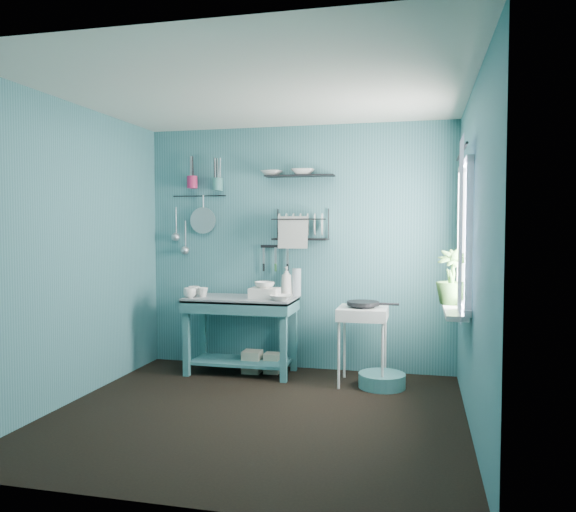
% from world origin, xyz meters
% --- Properties ---
extents(floor, '(3.20, 3.20, 0.00)m').
position_xyz_m(floor, '(0.00, 0.00, 0.00)').
color(floor, black).
rests_on(floor, ground).
extents(ceiling, '(3.20, 3.20, 0.00)m').
position_xyz_m(ceiling, '(0.00, 0.00, 2.50)').
color(ceiling, silver).
rests_on(ceiling, ground).
extents(wall_back, '(3.20, 0.00, 3.20)m').
position_xyz_m(wall_back, '(0.00, 1.50, 1.25)').
color(wall_back, '#3B7379').
rests_on(wall_back, ground).
extents(wall_front, '(3.20, 0.00, 3.20)m').
position_xyz_m(wall_front, '(0.00, -1.50, 1.25)').
color(wall_front, '#3B7379').
rests_on(wall_front, ground).
extents(wall_left, '(0.00, 3.00, 3.00)m').
position_xyz_m(wall_left, '(-1.60, 0.00, 1.25)').
color(wall_left, '#3B7379').
rests_on(wall_left, ground).
extents(wall_right, '(0.00, 3.00, 3.00)m').
position_xyz_m(wall_right, '(1.60, 0.00, 1.25)').
color(wall_right, '#3B7379').
rests_on(wall_right, ground).
extents(work_counter, '(1.10, 0.59, 0.77)m').
position_xyz_m(work_counter, '(-0.50, 1.14, 0.38)').
color(work_counter, '#387176').
rests_on(work_counter, floor).
extents(mug_left, '(0.12, 0.12, 0.10)m').
position_xyz_m(mug_left, '(-0.98, 0.98, 0.82)').
color(mug_left, white).
rests_on(mug_left, work_counter).
extents(mug_mid, '(0.14, 0.14, 0.09)m').
position_xyz_m(mug_mid, '(-0.88, 1.08, 0.81)').
color(mug_mid, white).
rests_on(mug_mid, work_counter).
extents(mug_right, '(0.17, 0.17, 0.10)m').
position_xyz_m(mug_right, '(-1.00, 1.14, 0.82)').
color(mug_right, white).
rests_on(mug_right, work_counter).
extents(wash_tub, '(0.28, 0.22, 0.10)m').
position_xyz_m(wash_tub, '(-0.25, 1.12, 0.82)').
color(wash_tub, silver).
rests_on(wash_tub, work_counter).
extents(tub_bowl, '(0.19, 0.19, 0.06)m').
position_xyz_m(tub_bowl, '(-0.25, 1.12, 0.90)').
color(tub_bowl, white).
rests_on(tub_bowl, wash_tub).
extents(soap_bottle, '(0.11, 0.12, 0.30)m').
position_xyz_m(soap_bottle, '(-0.08, 1.34, 0.92)').
color(soap_bottle, silver).
rests_on(soap_bottle, work_counter).
extents(water_bottle, '(0.09, 0.09, 0.28)m').
position_xyz_m(water_bottle, '(0.02, 1.36, 0.91)').
color(water_bottle, silver).
rests_on(water_bottle, work_counter).
extents(counter_bowl, '(0.22, 0.22, 0.05)m').
position_xyz_m(counter_bowl, '(-0.05, 0.99, 0.79)').
color(counter_bowl, white).
rests_on(counter_bowl, work_counter).
extents(hotplate_stand, '(0.51, 0.51, 0.72)m').
position_xyz_m(hotplate_stand, '(0.72, 1.03, 0.36)').
color(hotplate_stand, silver).
rests_on(hotplate_stand, floor).
extents(frying_pan, '(0.30, 0.30, 0.03)m').
position_xyz_m(frying_pan, '(0.72, 1.03, 0.76)').
color(frying_pan, black).
rests_on(frying_pan, hotplate_stand).
extents(knife_strip, '(0.32, 0.03, 0.03)m').
position_xyz_m(knife_strip, '(-0.23, 1.47, 1.27)').
color(knife_strip, black).
rests_on(knife_strip, wall_back).
extents(dish_rack, '(0.56, 0.26, 0.32)m').
position_xyz_m(dish_rack, '(0.06, 1.37, 1.49)').
color(dish_rack, black).
rests_on(dish_rack, wall_back).
extents(upper_shelf, '(0.70, 0.19, 0.02)m').
position_xyz_m(upper_shelf, '(0.04, 1.40, 1.98)').
color(upper_shelf, black).
rests_on(upper_shelf, wall_back).
extents(shelf_bowl_left, '(0.24, 0.24, 0.05)m').
position_xyz_m(shelf_bowl_left, '(-0.25, 1.40, 2.02)').
color(shelf_bowl_left, white).
rests_on(shelf_bowl_left, upper_shelf).
extents(shelf_bowl_right, '(0.25, 0.25, 0.06)m').
position_xyz_m(shelf_bowl_right, '(0.07, 1.40, 2.09)').
color(shelf_bowl_right, white).
rests_on(shelf_bowl_right, upper_shelf).
extents(utensil_cup_magenta, '(0.11, 0.11, 0.13)m').
position_xyz_m(utensil_cup_magenta, '(-1.13, 1.42, 1.94)').
color(utensil_cup_magenta, '#B82252').
rests_on(utensil_cup_magenta, wall_back).
extents(utensil_cup_teal, '(0.11, 0.11, 0.13)m').
position_xyz_m(utensil_cup_teal, '(-0.84, 1.42, 1.91)').
color(utensil_cup_teal, teal).
rests_on(utensil_cup_teal, wall_back).
extents(colander, '(0.28, 0.03, 0.28)m').
position_xyz_m(colander, '(-1.02, 1.45, 1.54)').
color(colander, '#AEB2B6').
rests_on(colander, wall_back).
extents(ladle_outer, '(0.01, 0.01, 0.30)m').
position_xyz_m(ladle_outer, '(-1.34, 1.46, 1.53)').
color(ladle_outer, '#AEB2B6').
rests_on(ladle_outer, wall_back).
extents(ladle_inner, '(0.01, 0.01, 0.30)m').
position_xyz_m(ladle_inner, '(-1.23, 1.46, 1.38)').
color(ladle_inner, '#AEB2B6').
rests_on(ladle_inner, wall_back).
extents(hook_rail, '(0.60, 0.01, 0.01)m').
position_xyz_m(hook_rail, '(-1.07, 1.47, 1.80)').
color(hook_rail, black).
rests_on(hook_rail, wall_back).
extents(window_glass, '(0.00, 1.10, 1.10)m').
position_xyz_m(window_glass, '(1.59, 0.45, 1.40)').
color(window_glass, white).
rests_on(window_glass, wall_right).
extents(windowsill, '(0.16, 0.95, 0.04)m').
position_xyz_m(windowsill, '(1.50, 0.45, 0.81)').
color(windowsill, silver).
rests_on(windowsill, wall_right).
extents(curtain, '(0.00, 1.35, 1.35)m').
position_xyz_m(curtain, '(1.52, 0.15, 1.45)').
color(curtain, white).
rests_on(curtain, wall_right).
extents(curtain_rod, '(0.02, 1.05, 0.02)m').
position_xyz_m(curtain_rod, '(1.54, 0.45, 2.05)').
color(curtain_rod, black).
rests_on(curtain_rod, wall_right).
extents(potted_plant, '(0.26, 0.26, 0.45)m').
position_xyz_m(potted_plant, '(1.49, 0.63, 1.06)').
color(potted_plant, '#3B6A2A').
rests_on(potted_plant, windowsill).
extents(storage_tin_large, '(0.18, 0.18, 0.22)m').
position_xyz_m(storage_tin_large, '(-0.40, 1.19, 0.11)').
color(storage_tin_large, tan).
rests_on(storage_tin_large, floor).
extents(storage_tin_small, '(0.15, 0.15, 0.20)m').
position_xyz_m(storage_tin_small, '(-0.20, 1.22, 0.10)').
color(storage_tin_small, tan).
rests_on(storage_tin_small, floor).
extents(floor_basin, '(0.43, 0.43, 0.13)m').
position_xyz_m(floor_basin, '(0.91, 0.96, 0.07)').
color(floor_basin, teal).
rests_on(floor_basin, floor).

